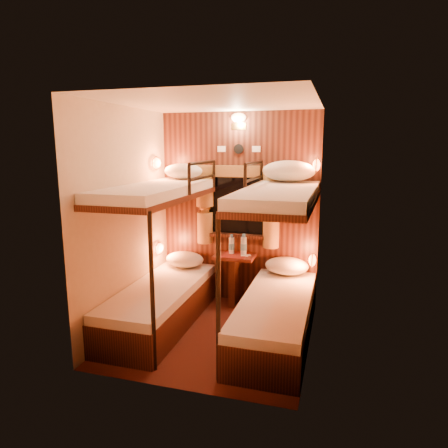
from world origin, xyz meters
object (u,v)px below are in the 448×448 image
(bunk_left, at_px, (161,276))
(bottle_left, at_px, (232,245))
(bunk_right, at_px, (276,288))
(table, at_px, (235,273))
(bottle_right, at_px, (244,246))

(bunk_left, bearing_deg, bottle_left, 54.07)
(bunk_left, bearing_deg, bunk_right, 0.00)
(table, distance_m, bottle_left, 0.35)
(bunk_left, relative_size, table, 2.90)
(table, height_order, bottle_right, bottle_right)
(bunk_right, height_order, bottle_right, bunk_right)
(bottle_left, bearing_deg, table, -38.86)
(bunk_left, xyz_separation_m, table, (0.65, 0.78, -0.14))
(bunk_left, relative_size, bunk_right, 1.00)
(bunk_left, distance_m, bunk_right, 1.30)
(bunk_right, bearing_deg, bunk_left, 180.00)
(bunk_right, distance_m, table, 1.02)
(bunk_left, height_order, bottle_right, bunk_left)
(bunk_left, xyz_separation_m, bottle_right, (0.75, 0.82, 0.21))
(bottle_left, bearing_deg, bunk_left, -125.93)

